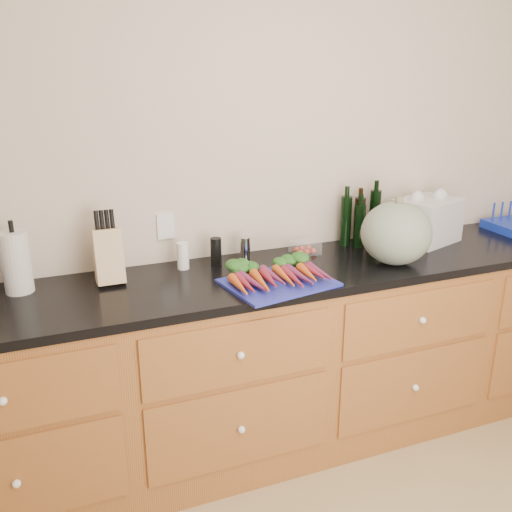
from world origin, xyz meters
name	(u,v)px	position (x,y,z in m)	size (l,w,h in m)	color
wall_back	(280,178)	(0.00, 1.62, 1.30)	(4.10, 0.05, 2.60)	beige
cabinets	(304,358)	(0.00, 1.30, 0.45)	(3.60, 0.64, 0.90)	brown
countertop	(306,270)	(0.00, 1.30, 0.92)	(3.64, 0.62, 0.04)	black
cutting_board	(278,283)	(-0.21, 1.14, 0.95)	(0.45, 0.34, 0.01)	#21289A
carrots	(275,273)	(-0.21, 1.18, 0.98)	(0.42, 0.31, 0.06)	#D75719
squash	(396,233)	(0.41, 1.18, 1.09)	(0.33, 0.33, 0.30)	slate
paper_towel	(16,262)	(-1.26, 1.46, 1.07)	(0.12, 0.12, 0.26)	silver
knife_block	(108,256)	(-0.89, 1.44, 1.06)	(0.12, 0.12, 0.24)	tan
grinder_salt	(183,256)	(-0.55, 1.48, 1.00)	(0.05, 0.05, 0.13)	white
grinder_pepper	(216,251)	(-0.39, 1.48, 1.01)	(0.05, 0.05, 0.13)	black
canister_chrome	(245,249)	(-0.24, 1.48, 1.00)	(0.05, 0.05, 0.12)	silver
tomato_box	(305,247)	(0.08, 1.47, 0.97)	(0.14, 0.11, 0.06)	white
bottles	(360,221)	(0.41, 1.51, 1.07)	(0.23, 0.12, 0.28)	black
grocery_bag	(427,220)	(0.77, 1.42, 1.06)	(0.31, 0.25, 0.23)	silver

